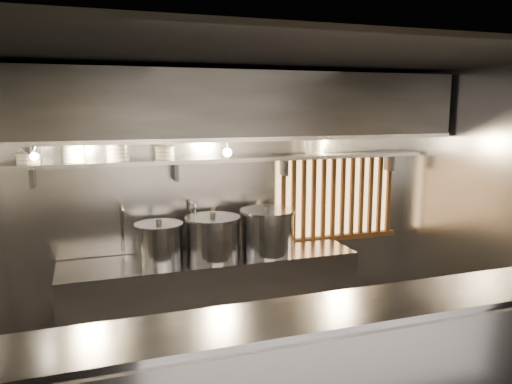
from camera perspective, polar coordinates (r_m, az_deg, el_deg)
ceiling at (r=3.97m, az=2.96°, el=15.25°), size 4.50×4.50×0.00m
wall_back at (r=5.47m, az=-3.08°, el=-1.02°), size 4.50×0.00×4.50m
wall_right at (r=5.33m, az=25.88°, el=-2.28°), size 0.00×3.00×3.00m
cooking_bench at (r=5.31m, az=-5.03°, el=-12.05°), size 3.00×0.70×0.90m
bowl_shelf at (r=5.23m, az=-2.58°, el=3.81°), size 4.40×0.34×0.04m
exhaust_hood at (r=4.99m, az=-1.89°, el=9.79°), size 4.40×0.81×0.65m
wood_screen at (r=5.92m, az=9.23°, el=-0.52°), size 1.56×0.09×1.04m
faucet_left at (r=5.16m, az=-15.02°, el=-3.04°), size 0.04×0.30×0.50m
faucet_right at (r=5.25m, az=-7.39°, el=-2.57°), size 0.04×0.30×0.50m
heat_lamp at (r=4.55m, az=-24.41°, el=4.45°), size 0.25×0.35×0.20m
pendant_bulb at (r=5.08m, az=-3.28°, el=4.55°), size 0.09×0.09×0.19m
stock_pot_left at (r=5.05m, az=-10.99°, el=-5.64°), size 0.50×0.50×0.42m
stock_pot_mid at (r=5.09m, az=-4.95°, el=-5.15°), size 0.71×0.71×0.46m
stock_pot_right at (r=5.23m, az=1.31°, el=-4.49°), size 0.71×0.71×0.50m
bowl_stack_0 at (r=5.03m, az=-24.60°, el=3.48°), size 0.22×0.22×0.09m
bowl_stack_1 at (r=5.01m, az=-20.11°, el=4.17°), size 0.22×0.22×0.17m
bowl_stack_2 at (r=5.01m, az=-15.47°, el=4.42°), size 0.23×0.23×0.17m
bowl_stack_3 at (r=5.06m, az=-10.39°, el=4.45°), size 0.21×0.21×0.13m
bowl_stack_4 at (r=5.56m, az=6.70°, el=5.18°), size 0.22×0.22×0.17m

